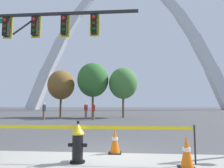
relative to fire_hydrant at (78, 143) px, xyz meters
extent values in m
plane|color=#474749|center=(0.47, 1.00, -0.47)|extent=(240.00, 240.00, 0.00)
cylinder|color=black|center=(0.00, -0.01, -0.44)|extent=(0.36, 0.36, 0.05)
cylinder|color=black|center=(0.00, -0.01, -0.11)|extent=(0.26, 0.26, 0.62)
cylinder|color=gold|center=(0.00, -0.01, 0.22)|extent=(0.30, 0.30, 0.04)
cone|color=gold|center=(0.00, -0.01, 0.35)|extent=(0.30, 0.30, 0.22)
cylinder|color=black|center=(0.00, -0.01, 0.49)|extent=(0.06, 0.06, 0.06)
cylinder|color=black|center=(-0.18, -0.01, -0.04)|extent=(0.10, 0.09, 0.09)
cylinder|color=black|center=(0.18, -0.01, -0.04)|extent=(0.10, 0.09, 0.09)
cylinder|color=black|center=(0.00, 0.19, -0.14)|extent=(0.13, 0.14, 0.13)
cylinder|color=black|center=(0.00, 0.27, -0.14)|extent=(0.15, 0.03, 0.15)
cylinder|color=#232326|center=(2.77, 0.08, -0.01)|extent=(0.04, 0.04, 0.91)
cube|color=yellow|center=(0.25, 0.09, 0.37)|extent=(5.05, 0.02, 0.08)
cube|color=black|center=(0.83, 1.03, -0.45)|extent=(0.36, 0.36, 0.03)
cone|color=orange|center=(0.83, 1.03, -0.09)|extent=(0.28, 0.28, 0.70)
cylinder|color=white|center=(0.83, 1.03, -0.05)|extent=(0.17, 0.17, 0.08)
cube|color=black|center=(2.49, -0.26, -0.45)|extent=(0.36, 0.36, 0.03)
cone|color=orange|center=(2.49, -0.26, -0.09)|extent=(0.28, 0.28, 0.70)
cylinder|color=white|center=(2.49, -0.26, -0.05)|extent=(0.17, 0.17, 0.08)
cube|color=#232326|center=(-2.12, 4.02, 5.13)|extent=(7.60, 0.12, 0.12)
cylinder|color=#232326|center=(-3.64, 4.02, 4.58)|extent=(1.11, 0.08, 0.81)
cube|color=black|center=(-4.52, 4.02, 4.58)|extent=(0.26, 0.24, 0.90)
cube|color=gold|center=(-4.52, 4.16, 4.58)|extent=(0.44, 0.03, 1.04)
sphere|color=red|center=(-4.52, 3.89, 4.86)|extent=(0.16, 0.16, 0.16)
sphere|color=#392706|center=(-4.52, 3.89, 4.58)|extent=(0.16, 0.16, 0.16)
sphere|color=black|center=(-4.52, 3.89, 4.30)|extent=(0.16, 0.16, 0.16)
cube|color=black|center=(-3.12, 4.02, 4.58)|extent=(0.26, 0.24, 0.90)
cube|color=gold|center=(-3.12, 4.16, 4.58)|extent=(0.44, 0.03, 1.04)
sphere|color=red|center=(-3.12, 3.89, 4.86)|extent=(0.16, 0.16, 0.16)
sphere|color=#392706|center=(-3.12, 3.89, 4.58)|extent=(0.16, 0.16, 0.16)
sphere|color=black|center=(-3.12, 3.89, 4.30)|extent=(0.16, 0.16, 0.16)
cube|color=black|center=(-1.72, 4.02, 4.58)|extent=(0.26, 0.24, 0.90)
cube|color=gold|center=(-1.72, 4.16, 4.58)|extent=(0.44, 0.03, 1.04)
sphere|color=red|center=(-1.72, 3.89, 4.86)|extent=(0.16, 0.16, 0.16)
sphere|color=#392706|center=(-1.72, 3.89, 4.58)|extent=(0.16, 0.16, 0.16)
sphere|color=black|center=(-1.72, 3.89, 4.30)|extent=(0.16, 0.16, 0.16)
cube|color=black|center=(-0.32, 4.02, 4.58)|extent=(0.26, 0.24, 0.90)
cube|color=gold|center=(-0.32, 4.16, 4.58)|extent=(0.44, 0.03, 1.04)
sphere|color=red|center=(-0.32, 3.89, 4.86)|extent=(0.16, 0.16, 0.16)
sphere|color=#392706|center=(-0.32, 3.89, 4.58)|extent=(0.16, 0.16, 0.16)
sphere|color=black|center=(-0.32, 3.89, 4.30)|extent=(0.16, 0.16, 0.16)
cube|color=silver|center=(-26.55, 57.58, 5.43)|extent=(7.49, 3.16, 13.01)
cube|color=silver|center=(-22.04, 57.58, 16.24)|extent=(7.16, 2.88, 11.12)
cube|color=silver|center=(-17.54, 57.58, 25.08)|extent=(6.81, 2.60, 9.24)
cube|color=silver|center=(-13.04, 57.58, 31.96)|extent=(6.41, 2.32, 7.38)
cube|color=silver|center=(13.98, 57.58, 31.96)|extent=(6.41, 2.32, 7.38)
cube|color=silver|center=(18.48, 57.58, 25.08)|extent=(6.81, 2.60, 9.24)
cube|color=silver|center=(22.99, 57.58, 16.24)|extent=(7.16, 2.88, 11.12)
cube|color=silver|center=(27.49, 57.58, 5.43)|extent=(7.49, 3.16, 13.01)
cylinder|color=brown|center=(-6.68, 18.65, 0.70)|extent=(0.24, 0.24, 2.33)
ellipsoid|color=brown|center=(-6.68, 18.65, 3.27)|extent=(3.11, 3.11, 3.42)
cylinder|color=brown|center=(-2.84, 18.13, 0.85)|extent=(0.24, 0.24, 2.63)
ellipsoid|color=#336B2D|center=(-2.84, 18.13, 3.75)|extent=(3.51, 3.51, 3.86)
cylinder|color=brown|center=(0.56, 18.19, 0.72)|extent=(0.24, 0.24, 2.38)
ellipsoid|color=#427A38|center=(0.56, 18.19, 3.34)|extent=(3.17, 3.17, 3.49)
cylinder|color=brown|center=(-6.69, 13.97, -0.05)|extent=(0.22, 0.22, 0.84)
cube|color=#333338|center=(-6.69, 13.97, 0.64)|extent=(0.38, 0.39, 0.54)
sphere|color=beige|center=(-6.69, 13.97, 1.02)|extent=(0.20, 0.20, 0.20)
cylinder|color=brown|center=(-2.05, 14.13, -0.05)|extent=(0.22, 0.22, 0.84)
cube|color=#B22323|center=(-2.05, 14.13, 0.64)|extent=(0.33, 0.39, 0.54)
sphere|color=#936B4C|center=(-2.05, 14.13, 1.02)|extent=(0.20, 0.20, 0.20)
cylinder|color=brown|center=(-3.04, 15.42, -0.05)|extent=(0.22, 0.22, 0.84)
cube|color=#B22323|center=(-3.04, 15.42, 0.64)|extent=(0.38, 0.38, 0.54)
sphere|color=beige|center=(-3.04, 15.42, 1.02)|extent=(0.20, 0.20, 0.20)
camera|label=1|loc=(1.25, -5.08, 0.91)|focal=33.60mm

